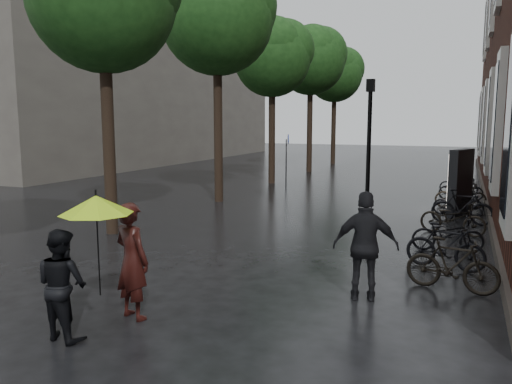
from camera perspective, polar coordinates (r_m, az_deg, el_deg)
The scene contains 10 objects.
bg_building at distance 41.68m, azimuth -17.63°, elevation 13.23°, with size 16.00×30.00×14.00m, color #47423D.
street_trees at distance 21.76m, azimuth -1.03°, elevation 16.85°, with size 4.33×34.03×8.91m.
person_burgundy at distance 7.97m, azimuth -13.98°, elevation -7.63°, with size 0.67×0.44×1.83m, color black.
person_black at distance 7.58m, azimuth -21.30°, elevation -9.79°, with size 0.77×0.60×1.57m, color black.
lime_umbrella at distance 7.44m, azimuth -17.80°, elevation -1.40°, with size 1.05×1.05×1.55m.
pedestrian_walking at distance 8.70m, azimuth 12.43°, elevation -6.07°, with size 1.10×0.46×1.88m, color black.
parked_bicycles at distance 15.94m, azimuth 21.96°, elevation -1.81°, with size 2.01×13.69×1.05m.
ad_lightbox at distance 17.59m, azimuth 22.30°, elevation 1.09°, with size 0.32×1.41×2.13m.
lamp_post at distance 14.26m, azimuth 12.79°, elevation 5.89°, with size 0.21×0.21×4.17m.
cycle_sign at distance 22.53m, azimuth 3.57°, elevation 4.50°, with size 0.13×0.44×2.44m.
Camera 1 is at (4.69, -3.77, 3.05)m, focal length 35.00 mm.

